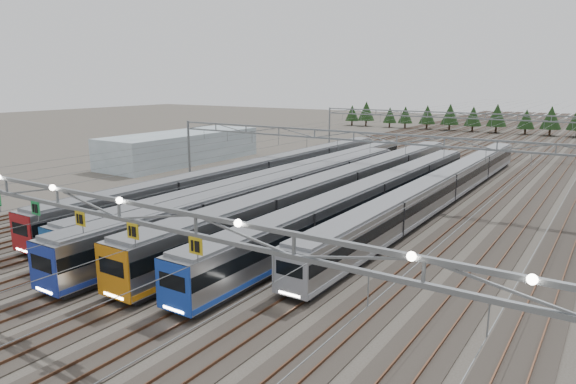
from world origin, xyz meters
The scene contains 13 objects.
ground centered at (0.00, 0.00, 0.00)m, with size 400.00×400.00×0.00m, color #47423A.
track_bed centered at (0.00, 100.00, 1.49)m, with size 54.00×260.00×5.42m.
train_a centered at (-11.25, 35.67, 2.12)m, with size 2.87×64.31×3.74m.
train_b centered at (-6.75, 36.03, 1.91)m, with size 2.55×65.78×3.31m.
train_c centered at (-2.25, 26.97, 2.20)m, with size 3.00×54.35×3.90m.
train_d centered at (2.25, 33.45, 2.28)m, with size 3.11×63.55×4.06m.
train_e centered at (6.75, 30.66, 2.11)m, with size 2.86×56.51×3.72m.
train_f centered at (11.25, 40.91, 2.02)m, with size 2.73×65.63×3.55m.
gantry_near centered at (-0.05, -0.12, 7.09)m, with size 56.36×0.61×8.08m.
gantry_mid centered at (0.00, 40.00, 6.39)m, with size 56.36×0.36×8.00m.
gantry_far centered at (0.00, 85.00, 6.39)m, with size 56.36×0.36×8.00m.
west_shed centered at (-36.34, 46.84, 2.56)m, with size 10.00×30.00×5.13m, color #8EA4AA.
treeline centered at (-0.90, 129.33, 4.23)m, with size 93.80×5.60×7.02m.
Camera 1 is at (27.90, -17.40, 14.15)m, focal length 32.00 mm.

